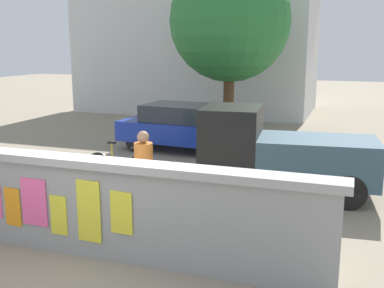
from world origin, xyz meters
name	(u,v)px	position (x,y,z in m)	size (l,w,h in m)	color
ground	(232,148)	(0.00, 8.00, 0.00)	(60.00, 60.00, 0.00)	gray
poster_wall	(97,206)	(-0.01, 0.00, 0.77)	(7.13, 0.42, 1.50)	#959595
auto_rickshaw_truck	(278,153)	(2.05, 3.86, 0.90)	(3.73, 1.85, 1.85)	black
car_parked	(182,127)	(-1.32, 7.13, 0.73)	(3.92, 2.00, 1.40)	black
motorcycle	(24,179)	(-2.74, 1.71, 0.46)	(1.90, 0.56, 0.87)	black
bicycle_near	(118,167)	(-1.57, 3.53, 0.36)	(1.71, 0.44, 0.95)	black
person_walking	(144,165)	(-0.04, 1.70, 0.99)	(0.39, 0.39, 1.62)	yellow
tree_roadside	(230,21)	(-0.72, 10.28, 3.94)	(4.21, 4.21, 6.06)	brown
building_background	(200,45)	(-3.76, 16.17, 3.14)	(11.10, 6.23, 6.25)	silver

